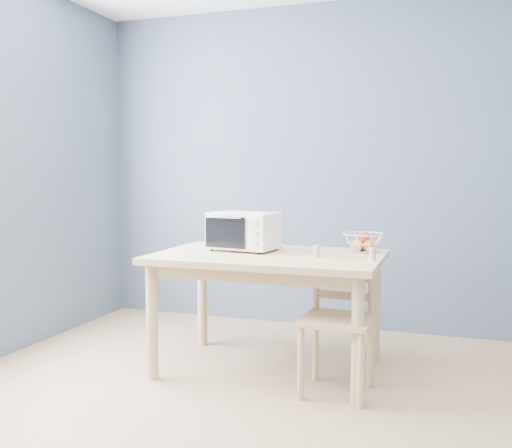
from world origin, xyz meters
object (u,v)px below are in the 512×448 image
(fruit_basket, at_px, (363,242))
(dining_chair, at_px, (339,321))
(dining_table, at_px, (268,270))
(toaster_oven, at_px, (241,230))

(fruit_basket, bearing_deg, dining_chair, -98.27)
(dining_table, distance_m, dining_chair, 0.57)
(dining_chair, bearing_deg, fruit_basket, 83.36)
(dining_table, height_order, fruit_basket, fruit_basket)
(dining_table, relative_size, fruit_basket, 4.49)
(dining_table, relative_size, toaster_oven, 3.03)
(dining_table, distance_m, toaster_oven, 0.33)
(dining_table, height_order, toaster_oven, toaster_oven)
(dining_table, bearing_deg, fruit_basket, 24.98)
(toaster_oven, bearing_deg, fruit_basket, 20.78)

